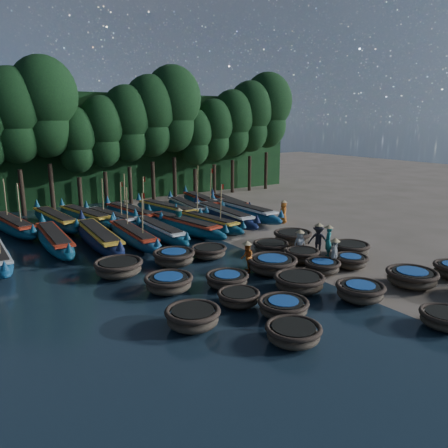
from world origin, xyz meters
TOP-DOWN VIEW (x-y plane):
  - ground at (0.00, 0.00)m, footprint 120.00×120.00m
  - foliage_wall at (0.00, 23.50)m, footprint 40.00×3.00m
  - coracle_3 at (0.18, -9.97)m, footprint 1.84×1.84m
  - coracle_5 at (-5.33, -7.66)m, footprint 2.01×2.01m
  - coracle_6 at (-4.19, -5.86)m, footprint 2.05×2.05m
  - coracle_7 at (-0.44, -6.57)m, footprint 2.22×2.22m
  - coracle_8 at (2.94, -6.81)m, footprint 2.69×2.69m
  - coracle_10 at (-7.67, -4.72)m, footprint 2.54×2.54m
  - coracle_11 at (-5.04, -4.02)m, footprint 2.21×2.21m
  - coracle_12 at (-1.83, -4.29)m, footprint 2.76×2.76m
  - coracle_13 at (0.72, -3.29)m, footprint 1.85×1.85m
  - coracle_14 at (2.64, -3.45)m, footprint 2.07×2.07m
  - coracle_15 at (-6.78, -1.03)m, footprint 2.41×2.41m
  - coracle_16 at (-4.27, -2.06)m, footprint 2.48×2.48m
  - coracle_17 at (-1.30, -1.79)m, footprint 2.55×2.55m
  - coracle_18 at (1.16, -1.40)m, footprint 2.19×2.19m
  - coracle_19 at (4.26, -2.10)m, footprint 2.47×2.47m
  - coracle_20 at (-7.92, 2.17)m, footprint 2.84×2.84m
  - coracle_21 at (-4.88, 2.05)m, footprint 2.47×2.47m
  - coracle_22 at (-2.64, 2.14)m, footprint 2.44×2.44m
  - coracle_23 at (0.88, 0.91)m, footprint 2.49×2.49m
  - coracle_24 at (3.14, 1.49)m, footprint 2.39×2.39m
  - long_boat_1 at (-9.38, 8.85)m, footprint 1.91×8.60m
  - long_boat_2 at (-7.05, 7.74)m, footprint 2.17×9.15m
  - long_boat_3 at (-5.04, 7.21)m, footprint 1.74×8.09m
  - long_boat_4 at (-3.15, 7.48)m, footprint 1.46×8.08m
  - long_boat_5 at (-1.18, 7.67)m, footprint 2.91×8.59m
  - long_boat_6 at (0.78, 7.86)m, footprint 2.32×7.90m
  - long_boat_7 at (2.80, 8.70)m, footprint 2.11×9.19m
  - long_boat_8 at (4.93, 9.06)m, footprint 1.74×9.18m
  - long_boat_9 at (-10.85, 14.33)m, footprint 2.71×8.48m
  - long_boat_10 at (-7.99, 14.39)m, footprint 2.30×8.67m
  - long_boat_11 at (-5.85, 14.37)m, footprint 2.81×8.28m
  - long_boat_12 at (-4.44, 12.87)m, footprint 2.67×7.81m
  - long_boat_13 at (-2.55, 13.31)m, footprint 2.57×8.27m
  - long_boat_14 at (0.24, 12.94)m, footprint 2.88×8.41m
  - long_boat_15 at (2.19, 13.21)m, footprint 2.33×8.04m
  - long_boat_16 at (4.48, 14.49)m, footprint 2.61×8.47m
  - long_boat_17 at (6.34, 12.99)m, footprint 2.36×7.50m
  - fisherman_0 at (1.79, -0.52)m, footprint 0.84×0.67m
  - fisherman_1 at (3.08, -1.46)m, footprint 0.74×0.77m
  - fisherman_2 at (-2.30, -0.97)m, footprint 0.92×0.97m
  - fisherman_3 at (2.91, -0.86)m, footprint 1.23×1.33m
  - fisherman_4 at (1.61, -3.26)m, footprint 1.00×0.92m
  - fisherman_5 at (-1.22, 8.22)m, footprint 0.52×1.51m
  - fisherman_6 at (6.58, 6.21)m, footprint 0.86×0.97m
  - tree_3 at (-9.10, 20.00)m, footprint 4.92×4.92m
  - tree_4 at (-6.80, 20.00)m, footprint 5.34×5.34m
  - tree_5 at (-4.50, 20.00)m, footprint 3.68×3.68m
  - tree_6 at (-2.20, 20.00)m, footprint 4.09×4.09m
  - tree_7 at (0.10, 20.00)m, footprint 4.51×4.51m
  - tree_8 at (2.40, 20.00)m, footprint 4.92×4.92m
  - tree_9 at (4.70, 20.00)m, footprint 5.34×5.34m
  - tree_10 at (7.00, 20.00)m, footprint 3.68×3.68m
  - tree_11 at (9.30, 20.00)m, footprint 4.09×4.09m
  - tree_12 at (11.60, 20.00)m, footprint 4.51×4.51m
  - tree_13 at (13.90, 20.00)m, footprint 4.92×4.92m
  - tree_14 at (16.20, 20.00)m, footprint 5.34×5.34m

SIDE VIEW (x-z plane):
  - ground at x=0.00m, z-range 0.00..0.00m
  - coracle_11 at x=-5.04m, z-range 0.05..0.68m
  - coracle_3 at x=0.18m, z-range 0.05..0.69m
  - coracle_16 at x=-4.27m, z-range 0.05..0.71m
  - coracle_5 at x=-5.33m, z-range 0.05..0.72m
  - coracle_14 at x=2.64m, z-range 0.05..0.72m
  - coracle_22 at x=-2.64m, z-range 0.05..0.73m
  - coracle_23 at x=0.88m, z-range 0.05..0.73m
  - coracle_6 at x=-4.19m, z-range 0.05..0.74m
  - coracle_13 at x=0.72m, z-range 0.05..0.75m
  - coracle_18 at x=1.16m, z-range 0.05..0.79m
  - coracle_12 at x=-1.83m, z-range 0.05..0.82m
  - coracle_15 at x=-6.78m, z-range 0.06..0.82m
  - coracle_19 at x=4.26m, z-range 0.06..0.83m
  - coracle_7 at x=-0.44m, z-range 0.06..0.82m
  - coracle_8 at x=2.94m, z-range 0.06..0.83m
  - coracle_10 at x=-7.67m, z-range 0.06..0.85m
  - coracle_20 at x=-7.92m, z-range 0.06..0.87m
  - coracle_21 at x=-4.88m, z-range 0.06..0.89m
  - coracle_17 at x=-1.30m, z-range 0.06..0.90m
  - coracle_24 at x=3.14m, z-range 0.06..0.91m
  - long_boat_17 at x=6.34m, z-range -0.16..1.17m
  - long_boat_12 at x=-4.44m, z-range -1.15..2.21m
  - long_boat_6 at x=0.78m, z-range -1.15..2.23m
  - long_boat_4 at x=-3.15m, z-range -0.17..1.25m
  - long_boat_15 at x=2.19m, z-range -0.17..1.25m
  - long_boat_3 at x=-5.04m, z-range -1.17..2.26m
  - long_boat_11 at x=-5.85m, z-range -0.18..1.30m
  - long_boat_13 at x=-2.55m, z-range -1.21..2.34m
  - long_boat_14 at x=0.24m, z-range -0.18..1.32m
  - long_boat_16 at x=4.48m, z-range -1.24..2.39m
  - long_boat_1 at x=-9.38m, z-range -0.18..1.33m
  - long_boat_9 at x=-10.85m, z-range -1.24..2.40m
  - long_boat_10 at x=-7.99m, z-range -0.18..1.35m
  - long_boat_5 at x=-1.18m, z-range -0.18..1.35m
  - long_boat_2 at x=-7.05m, z-range -0.19..1.42m
  - long_boat_8 at x=4.93m, z-range -0.19..1.42m
  - long_boat_7 at x=2.80m, z-range -0.19..1.43m
  - fisherman_0 at x=1.79m, z-range -0.03..1.67m
  - fisherman_5 at x=-1.22m, z-range -0.06..1.75m
  - fisherman_2 at x=-2.30m, z-range -0.04..1.73m
  - fisherman_4 at x=1.61m, z-range -0.03..1.81m
  - fisherman_6 at x=6.58m, z-range -0.04..1.82m
  - fisherman_3 at x=2.91m, z-range -0.07..1.93m
  - fisherman_1 at x=3.08m, z-range -0.01..1.97m
  - foliage_wall at x=0.00m, z-range 0.00..10.00m
  - tree_5 at x=-4.50m, z-range 1.63..10.31m
  - tree_10 at x=7.00m, z-range 1.63..10.31m
  - tree_6 at x=-2.20m, z-range 1.82..11.47m
  - tree_11 at x=9.30m, z-range 1.82..11.47m
  - tree_7 at x=0.10m, z-range 2.01..12.64m
  - tree_12 at x=11.60m, z-range 2.01..12.64m
  - tree_3 at x=-9.10m, z-range 2.19..13.80m
  - tree_8 at x=2.40m, z-range 2.19..13.80m
  - tree_13 at x=13.90m, z-range 2.19..13.80m
  - tree_4 at x=-6.80m, z-range 2.38..14.96m
  - tree_9 at x=4.70m, z-range 2.38..14.96m
  - tree_14 at x=16.20m, z-range 2.38..14.96m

